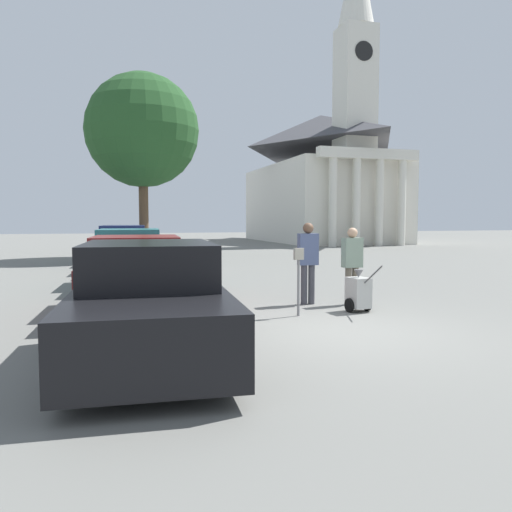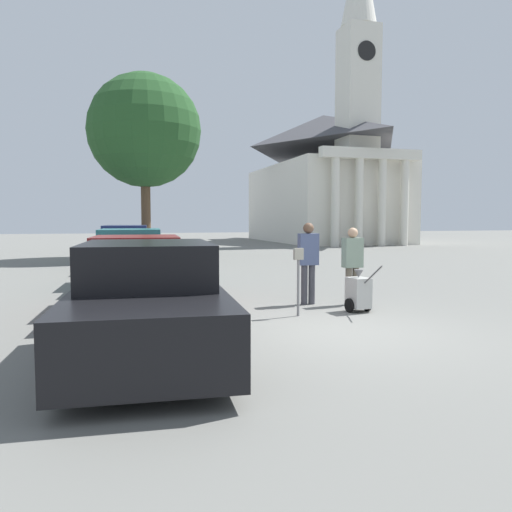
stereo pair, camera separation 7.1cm
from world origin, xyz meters
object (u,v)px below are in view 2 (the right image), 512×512
Objects in this scene: church at (325,173)px; person_worker at (308,258)px; parked_car_teal at (131,259)px; parking_meter at (298,269)px; person_supervisor at (352,261)px; equipment_cart at (358,293)px; parked_car_maroon at (137,274)px; parked_car_navy at (126,246)px; parked_car_white at (128,252)px; parked_car_black at (148,300)px.

person_worker is at bearing -114.35° from church.
parking_meter is (2.91, -5.83, 0.19)m from parked_car_teal.
person_supervisor reaches higher than equipment_cart.
parked_car_maroon is 2.94× the size of person_supervisor.
parked_car_navy is (-0.00, 10.48, 0.03)m from parked_car_maroon.
parked_car_white is at bearing -129.36° from church.
parking_meter is 1.36m from person_worker.
person_supervisor is (4.48, -1.01, 0.24)m from parked_car_maroon.
equipment_cart is (4.22, -9.35, -0.31)m from parked_car_white.
parked_car_teal is 29.02m from church.
parked_car_navy is (-0.00, 6.54, 0.01)m from parked_car_teal.
parked_car_teal is 6.52m from parking_meter.
parked_car_maroon reaches higher than equipment_cart.
parked_car_black reaches higher than parking_meter.
parked_car_teal is 3.08× the size of person_supervisor.
parked_car_maroon is 0.90× the size of parked_car_navy.
parked_car_navy reaches higher than equipment_cart.
parked_car_maroon is 4.60m from equipment_cart.
person_worker reaches higher than parked_car_teal.
parking_meter is at bearing 34.51° from parked_car_black.
parked_car_maroon is at bearing -7.71° from person_worker.
parked_car_teal is at bearing 116.51° from parking_meter.
parked_car_white is 9.87m from parking_meter.
church reaches higher than person_supervisor.
parked_car_maroon is 4.90× the size of equipment_cart.
church reaches higher than equipment_cart.
parked_car_white is at bearing 93.80° from parked_car_black.
equipment_cart is (1.31, 0.08, -0.52)m from parking_meter.
person_worker is (3.58, -11.19, 0.28)m from parked_car_navy.
parking_meter is at bearing -72.97° from parked_car_navy.
parked_car_white is at bearing -65.83° from person_supervisor.
person_worker reaches higher than parking_meter.
person_worker is at bearing -68.45° from parked_car_navy.
person_worker is (3.58, -8.25, 0.32)m from parked_car_white.
parked_car_white is at bearing 108.27° from equipment_cart.
church is at bearing -110.89° from person_worker.
parking_meter is (2.91, -12.37, 0.18)m from parked_car_navy.
parked_car_navy is 13.00m from equipment_cart.
person_worker reaches higher than parked_car_white.
church is (11.83, 28.44, 4.70)m from person_supervisor.
person_supervisor is at bearing -44.03° from parked_car_teal.
equipment_cart is at bearing -112.48° from church.
parked_car_teal is (0.00, 7.56, 0.02)m from parked_car_black.
parking_meter is at bearing 25.81° from person_supervisor.
parked_car_navy is 4.17× the size of parking_meter.
person_supervisor is at bearing 165.02° from person_worker.
equipment_cart is at bearing 3.53° from parking_meter.
person_supervisor is at bearing -8.87° from parked_car_maroon.
parked_car_white is 0.96× the size of parked_car_navy.
parked_car_black is at bearing 26.72° from person_supervisor.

